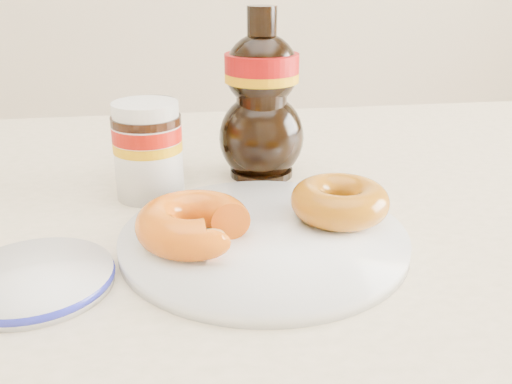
{
  "coord_description": "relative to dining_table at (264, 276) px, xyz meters",
  "views": [
    {
      "loc": [
        -0.09,
        -0.47,
        1.0
      ],
      "look_at": [
        -0.01,
        0.07,
        0.79
      ],
      "focal_mm": 40.0,
      "sensor_mm": 36.0,
      "label": 1
    }
  ],
  "objects": [
    {
      "name": "dining_table",
      "position": [
        0.0,
        0.0,
        0.0
      ],
      "size": [
        1.4,
        0.9,
        0.75
      ],
      "color": "beige",
      "rests_on": "ground"
    },
    {
      "name": "plate",
      "position": [
        -0.01,
        -0.08,
        0.09
      ],
      "size": [
        0.27,
        0.27,
        0.01
      ],
      "color": "white",
      "rests_on": "dining_table"
    },
    {
      "name": "donut_bitten",
      "position": [
        -0.08,
        -0.09,
        0.12
      ],
      "size": [
        0.11,
        0.11,
        0.04
      ],
      "primitive_type": "torus",
      "rotation": [
        0.0,
        0.0,
        0.05
      ],
      "color": "#D3450C",
      "rests_on": "plate"
    },
    {
      "name": "blue_rim_saucer",
      "position": [
        -0.22,
        -0.13,
        0.09
      ],
      "size": [
        0.13,
        0.13,
        0.01
      ],
      "color": "white",
      "rests_on": "dining_table"
    },
    {
      "name": "donut_whole",
      "position": [
        0.07,
        -0.06,
        0.11
      ],
      "size": [
        0.12,
        0.12,
        0.03
      ],
      "primitive_type": "torus",
      "rotation": [
        0.0,
        0.0,
        0.25
      ],
      "color": "#965F09",
      "rests_on": "plate"
    },
    {
      "name": "syrup_bottle",
      "position": [
        0.01,
        0.11,
        0.19
      ],
      "size": [
        0.13,
        0.13,
        0.21
      ],
      "primitive_type": null,
      "rotation": [
        0.0,
        0.0,
        0.41
      ],
      "color": "black",
      "rests_on": "dining_table"
    },
    {
      "name": "nutella_jar",
      "position": [
        -0.12,
        0.06,
        0.14
      ],
      "size": [
        0.08,
        0.08,
        0.11
      ],
      "rotation": [
        0.0,
        0.0,
        -0.11
      ],
      "color": "white",
      "rests_on": "dining_table"
    },
    {
      "name": "dark_jar",
      "position": [
        -0.12,
        0.13,
        0.13
      ],
      "size": [
        0.06,
        0.06,
        0.1
      ],
      "rotation": [
        0.0,
        0.0,
        0.2
      ],
      "color": "black",
      "rests_on": "dining_table"
    }
  ]
}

